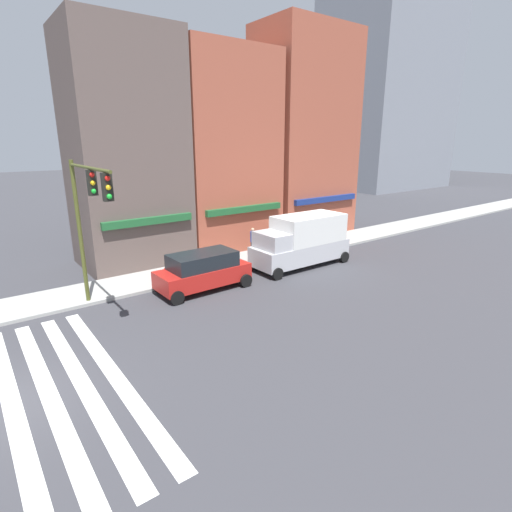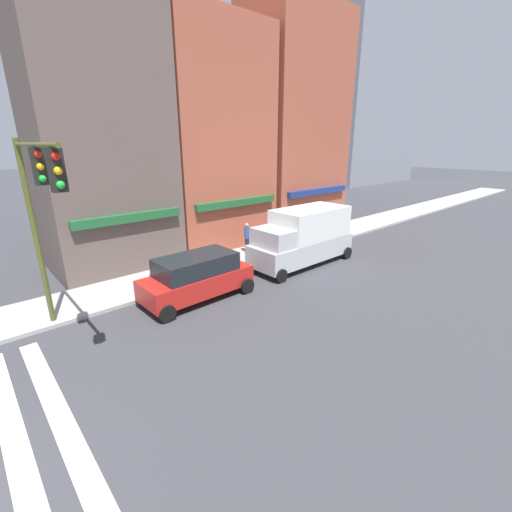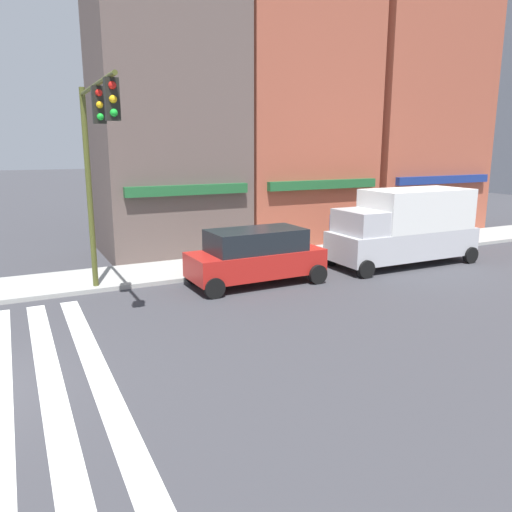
% 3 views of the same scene
% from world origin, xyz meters
% --- Properties ---
extents(ground_plane, '(200.00, 200.00, 0.00)m').
position_xyz_m(ground_plane, '(0.00, 0.00, 0.00)').
color(ground_plane, '#38383D').
extents(crosswalk_stripes, '(6.19, 10.80, 0.01)m').
position_xyz_m(crosswalk_stripes, '(-0.00, 0.00, 0.00)').
color(crosswalk_stripes, silver).
rests_on(crosswalk_stripes, ground_plane).
extents(storefront_row, '(20.76, 5.30, 15.26)m').
position_xyz_m(storefront_row, '(15.69, 11.50, 6.98)').
color(storefront_row, brown).
rests_on(storefront_row, ground_plane).
extents(traffic_signal, '(0.32, 5.27, 6.51)m').
position_xyz_m(traffic_signal, '(3.84, 4.52, 4.73)').
color(traffic_signal, '#474C1E').
rests_on(traffic_signal, ground_plane).
extents(suv_red, '(4.74, 2.12, 1.94)m').
position_xyz_m(suv_red, '(9.00, 4.70, 1.03)').
color(suv_red, '#B21E19').
rests_on(suv_red, ground_plane).
extents(box_truck_silver, '(6.20, 2.42, 3.04)m').
position_xyz_m(box_truck_silver, '(15.72, 4.70, 1.59)').
color(box_truck_silver, '#B7B7BC').
rests_on(box_truck_silver, ground_plane).
extents(pedestrian_blue_shirt, '(0.32, 0.32, 1.77)m').
position_xyz_m(pedestrian_blue_shirt, '(14.50, 7.98, 1.07)').
color(pedestrian_blue_shirt, '#23232D').
rests_on(pedestrian_blue_shirt, sidewalk_left).
extents(fire_hydrant, '(0.24, 0.24, 0.84)m').
position_xyz_m(fire_hydrant, '(7.78, 6.40, 0.61)').
color(fire_hydrant, red).
rests_on(fire_hydrant, sidewalk_left).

